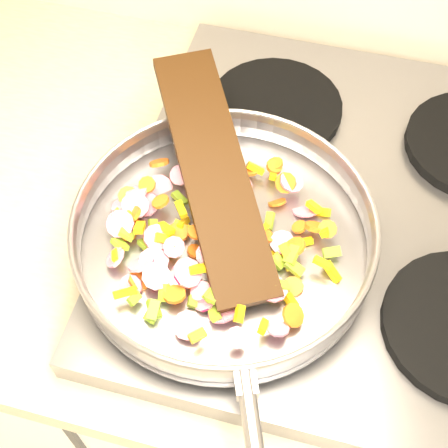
# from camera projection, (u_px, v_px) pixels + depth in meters

# --- Properties ---
(cooktop) EXTENTS (0.60, 0.60, 0.04)m
(cooktop) POSITION_uv_depth(u_px,v_px,m) (356.00, 216.00, 0.82)
(cooktop) COLOR #939399
(cooktop) RESTS_ON counter_top
(grate_fl) EXTENTS (0.19, 0.19, 0.02)m
(grate_fl) POSITION_uv_depth(u_px,v_px,m) (226.00, 271.00, 0.74)
(grate_fl) COLOR black
(grate_fl) RESTS_ON cooktop
(grate_bl) EXTENTS (0.19, 0.19, 0.02)m
(grate_bl) POSITION_uv_depth(u_px,v_px,m) (276.00, 107.00, 0.89)
(grate_bl) COLOR black
(grate_bl) RESTS_ON cooktop
(saute_pan) EXTENTS (0.39, 0.54, 0.05)m
(saute_pan) POSITION_uv_depth(u_px,v_px,m) (224.00, 234.00, 0.73)
(saute_pan) COLOR #9E9EA5
(saute_pan) RESTS_ON grate_fl
(vegetable_heap) EXTENTS (0.30, 0.28, 0.05)m
(vegetable_heap) POSITION_uv_depth(u_px,v_px,m) (208.00, 236.00, 0.74)
(vegetable_heap) COLOR #7FAA28
(vegetable_heap) RESTS_ON saute_pan
(wooden_spatula) EXTENTS (0.23, 0.32, 0.09)m
(wooden_spatula) POSITION_uv_depth(u_px,v_px,m) (214.00, 172.00, 0.74)
(wooden_spatula) COLOR black
(wooden_spatula) RESTS_ON saute_pan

